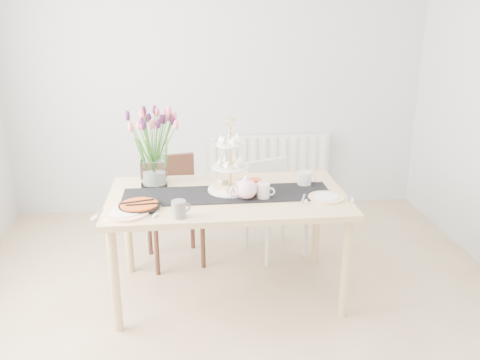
{
  "coord_description": "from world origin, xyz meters",
  "views": [
    {
      "loc": [
        -0.29,
        -2.62,
        1.95
      ],
      "look_at": [
        0.04,
        0.53,
        0.87
      ],
      "focal_mm": 38.0,
      "sensor_mm": 36.0,
      "label": 1
    }
  ],
  "objects": [
    {
      "name": "tart_tin",
      "position": [
        -0.61,
        0.39,
        0.77
      ],
      "size": [
        0.26,
        0.26,
        0.03
      ],
      "rotation": [
        0.0,
        0.0,
        -0.18
      ],
      "color": "black",
      "rests_on": "dining_table"
    },
    {
      "name": "mug_grey",
      "position": [
        -0.36,
        0.22,
        0.8
      ],
      "size": [
        0.12,
        0.12,
        0.11
      ],
      "primitive_type": "cylinder",
      "rotation": [
        0.0,
        0.0,
        0.48
      ],
      "color": "slate",
      "rests_on": "dining_table"
    },
    {
      "name": "mug_orange",
      "position": [
        0.15,
        0.62,
        0.8
      ],
      "size": [
        0.11,
        0.11,
        0.09
      ],
      "primitive_type": "cylinder",
      "rotation": [
        0.0,
        0.0,
        0.76
      ],
      "color": "#F64B1B",
      "rests_on": "dining_table"
    },
    {
      "name": "cake_stand",
      "position": [
        -0.02,
        0.64,
        0.88
      ],
      "size": [
        0.31,
        0.31,
        0.46
      ],
      "rotation": [
        0.0,
        0.0,
        -0.17
      ],
      "color": "gold",
      "rests_on": "dining_table"
    },
    {
      "name": "mug_white",
      "position": [
        0.19,
        0.49,
        0.8
      ],
      "size": [
        0.11,
        0.11,
        0.1
      ],
      "primitive_type": "cylinder",
      "rotation": [
        0.0,
        0.0,
        -0.31
      ],
      "color": "silver",
      "rests_on": "dining_table"
    },
    {
      "name": "teapot",
      "position": [
        0.07,
        0.48,
        0.82
      ],
      "size": [
        0.29,
        0.26,
        0.15
      ],
      "primitive_type": null,
      "rotation": [
        0.0,
        0.0,
        0.39
      ],
      "color": "white",
      "rests_on": "dining_table"
    },
    {
      "name": "chair_white",
      "position": [
        0.38,
        1.24,
        0.44
      ],
      "size": [
        0.5,
        0.5,
        0.76
      ],
      "rotation": [
        0.0,
        0.0,
        0.37
      ],
      "color": "silver",
      "rests_on": "ground"
    },
    {
      "name": "radiator",
      "position": [
        0.5,
        2.19,
        0.45
      ],
      "size": [
        1.2,
        0.08,
        0.6
      ],
      "primitive_type": "cube",
      "color": "white",
      "rests_on": "room_shell"
    },
    {
      "name": "chair_brown",
      "position": [
        -0.44,
        1.18,
        0.49
      ],
      "size": [
        0.49,
        0.49,
        0.84
      ],
      "rotation": [
        0.0,
        0.0,
        0.21
      ],
      "color": "#381C14",
      "rests_on": "ground"
    },
    {
      "name": "plate_left",
      "position": [
        -0.69,
        0.32,
        0.76
      ],
      "size": [
        0.37,
        0.37,
        0.02
      ],
      "primitive_type": "cylinder",
      "rotation": [
        0.0,
        0.0,
        -0.35
      ],
      "color": "white",
      "rests_on": "dining_table"
    },
    {
      "name": "dining_table",
      "position": [
        -0.04,
        0.58,
        0.67
      ],
      "size": [
        1.6,
        0.9,
        0.75
      ],
      "color": "tan",
      "rests_on": "ground"
    },
    {
      "name": "cream_jug",
      "position": [
        0.51,
        0.72,
        0.8
      ],
      "size": [
        0.12,
        0.12,
        0.1
      ],
      "primitive_type": "cylinder",
      "rotation": [
        0.0,
        0.0,
        -0.25
      ],
      "color": "silver",
      "rests_on": "dining_table"
    },
    {
      "name": "room_shell",
      "position": [
        0.0,
        0.0,
        1.3
      ],
      "size": [
        4.5,
        4.5,
        4.5
      ],
      "color": "tan",
      "rests_on": "ground"
    },
    {
      "name": "plate_right",
      "position": [
        0.6,
        0.44,
        0.76
      ],
      "size": [
        0.3,
        0.3,
        0.01
      ],
      "primitive_type": "cylinder",
      "rotation": [
        0.0,
        0.0,
        -0.33
      ],
      "color": "white",
      "rests_on": "dining_table"
    },
    {
      "name": "table_runner",
      "position": [
        -0.04,
        0.58,
        0.75
      ],
      "size": [
        1.4,
        0.35,
        0.01
      ],
      "primitive_type": "cube",
      "color": "black",
      "rests_on": "dining_table"
    },
    {
      "name": "tulip_vase",
      "position": [
        -0.54,
        0.86,
        1.12
      ],
      "size": [
        0.67,
        0.67,
        0.57
      ],
      "rotation": [
        0.0,
        0.0,
        -0.13
      ],
      "color": "silver",
      "rests_on": "dining_table"
    }
  ]
}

